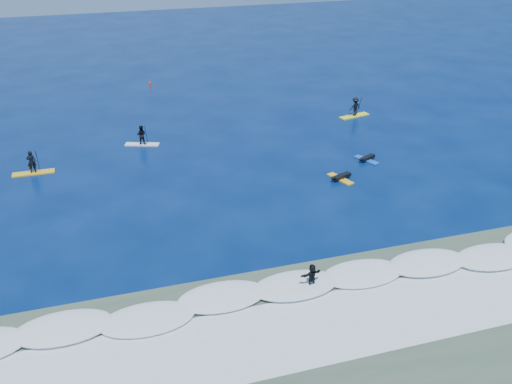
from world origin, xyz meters
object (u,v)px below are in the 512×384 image
object	(u,v)px
sup_paddler_left	(32,165)
sup_paddler_right	(355,108)
prone_paddler_far	(367,159)
wave_surfer	(312,277)
sup_paddler_center	(141,137)
marker_buoy	(150,84)
prone_paddler_near	(341,177)

from	to	relation	value
sup_paddler_left	sup_paddler_right	size ratio (longest dim) A/B	0.97
prone_paddler_far	wave_surfer	world-z (taller)	wave_surfer
sup_paddler_right	wave_surfer	distance (m)	28.34
sup_paddler_center	marker_buoy	size ratio (longest dim) A/B	4.24
sup_paddler_right	wave_surfer	size ratio (longest dim) A/B	1.55
prone_paddler_near	prone_paddler_far	bearing A→B (deg)	-72.81
wave_surfer	sup_paddler_left	bearing A→B (deg)	116.15
prone_paddler_far	prone_paddler_near	bearing A→B (deg)	102.00
sup_paddler_center	marker_buoy	xyz separation A→B (m)	(2.92, 16.96, -0.45)
sup_paddler_right	marker_buoy	distance (m)	23.61
sup_paddler_left	prone_paddler_near	bearing A→B (deg)	-18.40
sup_paddler_right	prone_paddler_far	world-z (taller)	sup_paddler_right
sup_paddler_center	prone_paddler_far	xyz separation A→B (m)	(16.93, -8.56, -0.60)
sup_paddler_right	sup_paddler_left	bearing A→B (deg)	176.00
wave_surfer	sup_paddler_center	bearing A→B (deg)	94.28
sup_paddler_left	sup_paddler_right	world-z (taller)	sup_paddler_right
prone_paddler_far	wave_surfer	bearing A→B (deg)	119.15
prone_paddler_near	wave_surfer	world-z (taller)	wave_surfer
sup_paddler_center	prone_paddler_far	distance (m)	18.98
sup_paddler_center	wave_surfer	bearing A→B (deg)	-55.69
sup_paddler_left	prone_paddler_far	world-z (taller)	sup_paddler_left
sup_paddler_right	prone_paddler_far	distance (m)	10.52
sup_paddler_center	sup_paddler_right	size ratio (longest dim) A/B	0.92
sup_paddler_left	sup_paddler_center	size ratio (longest dim) A/B	1.05
sup_paddler_center	sup_paddler_right	bearing A→B (deg)	22.73
sup_paddler_left	prone_paddler_far	distance (m)	26.14
marker_buoy	sup_paddler_center	bearing A→B (deg)	-99.76
sup_paddler_center	marker_buoy	distance (m)	17.21
sup_paddler_center	wave_surfer	world-z (taller)	sup_paddler_center
sup_paddler_left	sup_paddler_center	xyz separation A→B (m)	(8.68, 3.35, 0.08)
sup_paddler_left	sup_paddler_right	distance (m)	29.62
sup_paddler_left	sup_paddler_right	xyz separation A→B (m)	(29.25, 4.64, 0.17)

